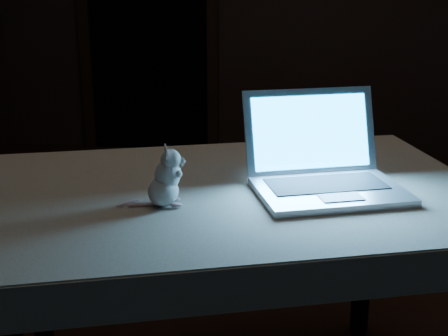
# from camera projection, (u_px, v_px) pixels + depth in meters

# --- Properties ---
(floor) EXTENTS (5.00, 5.00, 0.00)m
(floor) POSITION_uv_depth(u_px,v_px,m) (274.00, 322.00, 2.63)
(floor) COLOR black
(floor) RESTS_ON ground
(doorway) EXTENTS (1.06, 0.36, 2.13)m
(doorway) POSITION_uv_depth(u_px,v_px,m) (148.00, 10.00, 4.82)
(doorway) COLOR black
(doorway) RESTS_ON back_wall
(table) EXTENTS (1.61, 1.29, 0.75)m
(table) POSITION_uv_depth(u_px,v_px,m) (227.00, 305.00, 2.02)
(table) COLOR black
(table) RESTS_ON floor
(tablecloth) EXTENTS (1.74, 1.42, 0.11)m
(tablecloth) POSITION_uv_depth(u_px,v_px,m) (240.00, 213.00, 1.87)
(tablecloth) COLOR beige
(tablecloth) RESTS_ON table
(laptop) EXTENTS (0.51, 0.48, 0.28)m
(laptop) POSITION_uv_depth(u_px,v_px,m) (333.00, 148.00, 1.81)
(laptop) COLOR silver
(laptop) RESTS_ON tablecloth
(plush_mouse) EXTENTS (0.16, 0.16, 0.17)m
(plush_mouse) POSITION_uv_depth(u_px,v_px,m) (163.00, 176.00, 1.75)
(plush_mouse) COLOR silver
(plush_mouse) RESTS_ON tablecloth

